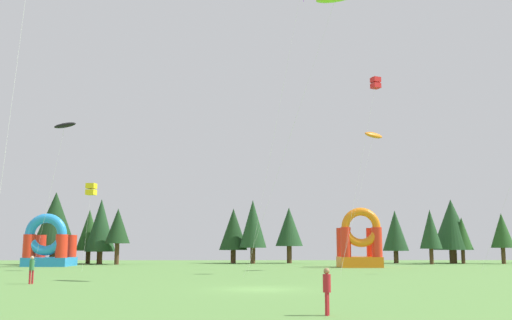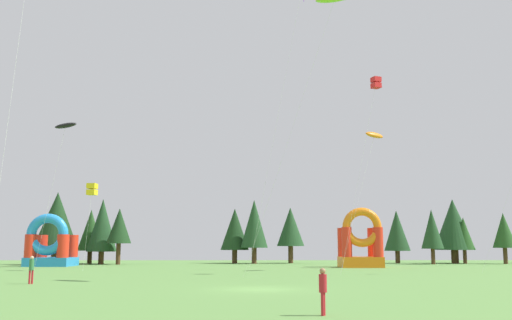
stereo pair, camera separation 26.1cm
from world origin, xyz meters
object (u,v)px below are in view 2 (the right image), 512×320
object	(u,v)px
kite_yellow_box	(92,189)
person_left_edge	(323,287)
kite_red_box	(376,83)
kite_orange_parafoil	(374,135)
inflatable_yellow_castle	(50,248)
kite_black_parafoil	(66,126)
person_near_camera	(31,267)
inflatable_red_slide	(361,245)

from	to	relation	value
kite_yellow_box	person_left_edge	xyz separation A→B (m)	(17.92, -34.95, -6.82)
kite_red_box	kite_orange_parafoil	xyz separation A→B (m)	(1.19, 6.61, -3.39)
kite_yellow_box	inflatable_yellow_castle	size ratio (longest dim) A/B	1.40
inflatable_yellow_castle	kite_yellow_box	bearing A→B (deg)	-55.61
kite_black_parafoil	person_left_edge	world-z (taller)	kite_black_parafoil
kite_black_parafoil	person_near_camera	distance (m)	18.37
kite_orange_parafoil	inflatable_yellow_castle	world-z (taller)	kite_orange_parafoil
inflatable_yellow_castle	person_near_camera	bearing A→B (deg)	-72.91
kite_red_box	person_left_edge	distance (m)	33.31
kite_yellow_box	inflatable_yellow_castle	distance (m)	14.62
person_near_camera	inflatable_yellow_castle	bearing A→B (deg)	69.87
kite_black_parafoil	person_near_camera	world-z (taller)	kite_black_parafoil
kite_orange_parafoil	inflatable_red_slide	world-z (taller)	kite_orange_parafoil
kite_yellow_box	inflatable_red_slide	xyz separation A→B (m)	(27.55, 7.55, -5.40)
kite_orange_parafoil	inflatable_red_slide	size ratio (longest dim) A/B	2.11
person_near_camera	inflatable_red_slide	distance (m)	36.87
kite_yellow_box	person_left_edge	size ratio (longest dim) A/B	5.10
kite_red_box	inflatable_yellow_castle	distance (m)	41.14
kite_yellow_box	person_near_camera	distance (m)	19.75
person_near_camera	kite_red_box	bearing A→B (deg)	-12.12
kite_black_parafoil	person_left_edge	xyz separation A→B (m)	(19.19, -30.05, -12.09)
kite_black_parafoil	kite_yellow_box	size ratio (longest dim) A/B	1.61
kite_red_box	person_near_camera	xyz separation A→B (m)	(-24.99, -11.71, -15.53)
kite_yellow_box	person_left_edge	distance (m)	39.86
kite_orange_parafoil	kite_yellow_box	world-z (taller)	kite_orange_parafoil
kite_black_parafoil	person_near_camera	bearing A→B (deg)	-78.50
kite_orange_parafoil	kite_black_parafoil	distance (m)	29.33
kite_orange_parafoil	kite_black_parafoil	world-z (taller)	kite_orange_parafoil
kite_black_parafoil	kite_orange_parafoil	bearing A→B (deg)	9.24
kite_orange_parafoil	person_near_camera	size ratio (longest dim) A/B	7.81
kite_red_box	person_near_camera	world-z (taller)	kite_red_box
person_near_camera	inflatable_yellow_castle	xyz separation A→B (m)	(-9.11, 29.63, 1.09)
kite_red_box	inflatable_yellow_castle	xyz separation A→B (m)	(-34.10, 17.92, -14.45)
kite_yellow_box	inflatable_red_slide	distance (m)	29.07
person_left_edge	inflatable_yellow_castle	world-z (taller)	inflatable_yellow_castle
kite_orange_parafoil	kite_red_box	bearing A→B (deg)	-100.22
kite_red_box	inflatable_red_slide	distance (m)	20.21
kite_yellow_box	person_near_camera	world-z (taller)	kite_yellow_box
kite_red_box	person_near_camera	distance (m)	31.67
kite_orange_parafoil	kite_black_parafoil	size ratio (longest dim) A/B	1.01
kite_black_parafoil	inflatable_red_slide	bearing A→B (deg)	23.37
kite_red_box	inflatable_yellow_castle	world-z (taller)	kite_red_box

